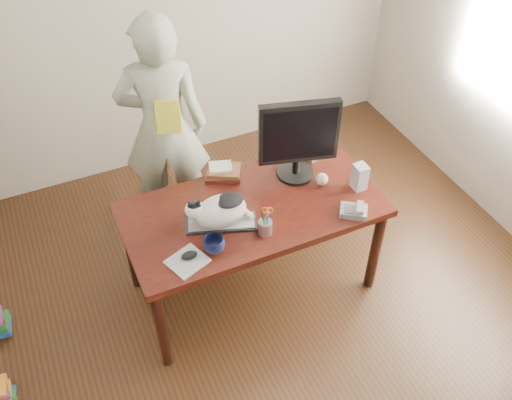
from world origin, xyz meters
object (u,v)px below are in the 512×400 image
Objects in this scene: desk at (248,216)px; monitor at (298,137)px; keyboard at (221,223)px; pen_cup at (265,226)px; mouse at (189,255)px; phone at (354,211)px; person at (163,128)px; book_stack at (223,172)px; cat at (218,210)px; calculator at (312,150)px; baseball at (322,179)px; coffee_mug at (214,245)px; speaker at (360,177)px.

monitor is (0.38, 0.07, 0.47)m from desk.
pen_cup is at bearing -20.00° from keyboard.
desk is 0.61m from mouse.
phone is 1.45m from person.
pen_cup reaches higher than mouse.
book_stack is at bearing 130.61° from person.
monitor is (0.62, 0.20, 0.20)m from cat.
mouse is 1.14m from person.
phone is 0.95× the size of calculator.
calculator is (0.10, 0.31, -0.01)m from baseball.
coffee_mug is 0.45× the size of book_stack.
cat reaches higher than pen_cup.
speaker is at bearing -15.73° from desk.
person reaches higher than book_stack.
person is (0.07, 1.12, 0.05)m from coffee_mug.
book_stack is at bearing 166.45° from phone.
calculator is (0.83, 0.38, -0.09)m from cat.
book_stack is (-0.03, 0.58, -0.02)m from pen_cup.
phone is at bearing -36.06° from desk.
coffee_mug reaches higher than book_stack.
coffee_mug is at bearing -179.07° from pen_cup.
desk is at bearing 42.39° from coffee_mug.
person is (-0.66, 0.74, -0.22)m from monitor.
baseball is (0.99, 0.24, 0.02)m from mouse.
mouse is at bearing -127.63° from keyboard.
cat is at bearing -146.91° from monitor.
person is (-0.03, 0.94, -0.02)m from cat.
phone is at bearing -25.17° from mouse.
desk is 9.06× the size of speaker.
speaker is at bearing -25.09° from monitor.
speaker is (1.03, 0.12, 0.04)m from coffee_mug.
person is at bearing 131.45° from baseball.
mouse is 1.22m from calculator.
mouse is at bearing -163.37° from calculator.
mouse is 0.54× the size of phone.
pen_cup is at bearing -18.72° from cat.
person is (-0.81, 1.20, 0.07)m from phone.
monitor reaches higher than baseball.
calculator is at bearing 165.28° from person.
pen_cup is 0.12× the size of person.
keyboard is 2.13× the size of calculator.
phone is at bearing 1.29° from keyboard.
desk is 3.92× the size of cat.
cat reaches higher than keyboard.
speaker reaches higher than desk.
desk is at bearing -167.99° from calculator.
keyboard is 0.73m from baseball.
pen_cup reaches higher than book_stack.
book_stack is at bearing 167.50° from calculator.
book_stack is 0.16× the size of person.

